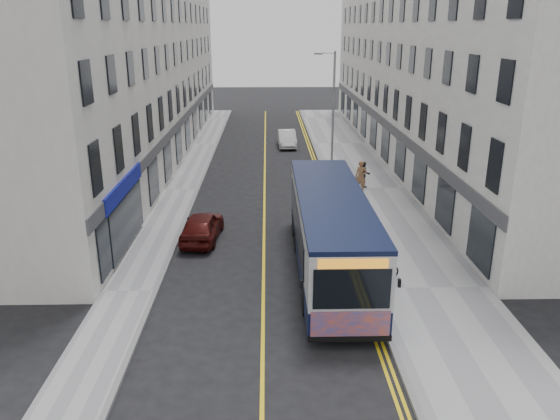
{
  "coord_description": "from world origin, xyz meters",
  "views": [
    {
      "loc": [
        0.19,
        -19.52,
        9.45
      ],
      "look_at": [
        0.74,
        3.6,
        1.6
      ],
      "focal_mm": 35.0,
      "sensor_mm": 36.0,
      "label": 1
    }
  ],
  "objects_px": {
    "bicycle": "(377,266)",
    "streetlamp": "(332,112)",
    "city_bus": "(330,230)",
    "pedestrian_far": "(364,175)",
    "car_maroon": "(202,226)",
    "car_white": "(287,139)",
    "pedestrian_near": "(361,177)"
  },
  "relations": [
    {
      "from": "pedestrian_far",
      "to": "car_white",
      "type": "bearing_deg",
      "value": 106.48
    },
    {
      "from": "streetlamp",
      "to": "city_bus",
      "type": "relative_size",
      "value": 0.71
    },
    {
      "from": "bicycle",
      "to": "car_white",
      "type": "bearing_deg",
      "value": 15.35
    },
    {
      "from": "pedestrian_near",
      "to": "pedestrian_far",
      "type": "height_order",
      "value": "pedestrian_near"
    },
    {
      "from": "car_maroon",
      "to": "bicycle",
      "type": "bearing_deg",
      "value": 153.6
    },
    {
      "from": "car_white",
      "to": "car_maroon",
      "type": "relative_size",
      "value": 1.01
    },
    {
      "from": "bicycle",
      "to": "streetlamp",
      "type": "bearing_deg",
      "value": 10.3
    },
    {
      "from": "car_white",
      "to": "bicycle",
      "type": "bearing_deg",
      "value": -85.76
    },
    {
      "from": "streetlamp",
      "to": "pedestrian_far",
      "type": "relative_size",
      "value": 5.0
    },
    {
      "from": "bicycle",
      "to": "pedestrian_far",
      "type": "xyz_separation_m",
      "value": [
        1.59,
        12.35,
        0.35
      ]
    },
    {
      "from": "pedestrian_far",
      "to": "bicycle",
      "type": "bearing_deg",
      "value": -99.39
    },
    {
      "from": "bicycle",
      "to": "car_maroon",
      "type": "bearing_deg",
      "value": 68.27
    },
    {
      "from": "city_bus",
      "to": "pedestrian_near",
      "type": "bearing_deg",
      "value": 74.34
    },
    {
      "from": "city_bus",
      "to": "car_white",
      "type": "distance_m",
      "value": 24.12
    },
    {
      "from": "streetlamp",
      "to": "car_maroon",
      "type": "height_order",
      "value": "streetlamp"
    },
    {
      "from": "city_bus",
      "to": "car_maroon",
      "type": "relative_size",
      "value": 2.88
    },
    {
      "from": "pedestrian_near",
      "to": "streetlamp",
      "type": "bearing_deg",
      "value": 137.23
    },
    {
      "from": "streetlamp",
      "to": "car_white",
      "type": "height_order",
      "value": "streetlamp"
    },
    {
      "from": "car_maroon",
      "to": "pedestrian_far",
      "type": "bearing_deg",
      "value": -133.23
    },
    {
      "from": "city_bus",
      "to": "pedestrian_near",
      "type": "xyz_separation_m",
      "value": [
        3.0,
        10.69,
        -0.74
      ]
    },
    {
      "from": "streetlamp",
      "to": "city_bus",
      "type": "bearing_deg",
      "value": -96.43
    },
    {
      "from": "bicycle",
      "to": "pedestrian_near",
      "type": "distance_m",
      "value": 11.53
    },
    {
      "from": "pedestrian_near",
      "to": "city_bus",
      "type": "bearing_deg",
      "value": -86.05
    },
    {
      "from": "pedestrian_far",
      "to": "car_white",
      "type": "height_order",
      "value": "pedestrian_far"
    },
    {
      "from": "pedestrian_near",
      "to": "car_white",
      "type": "relative_size",
      "value": 0.47
    },
    {
      "from": "pedestrian_near",
      "to": "car_maroon",
      "type": "xyz_separation_m",
      "value": [
        -8.49,
        -7.07,
        -0.39
      ]
    },
    {
      "from": "streetlamp",
      "to": "car_white",
      "type": "relative_size",
      "value": 2.01
    },
    {
      "from": "bicycle",
      "to": "pedestrian_far",
      "type": "bearing_deg",
      "value": 2.05
    },
    {
      "from": "city_bus",
      "to": "streetlamp",
      "type": "bearing_deg",
      "value": 83.57
    },
    {
      "from": "bicycle",
      "to": "car_maroon",
      "type": "distance_m",
      "value": 8.47
    },
    {
      "from": "car_maroon",
      "to": "pedestrian_near",
      "type": "bearing_deg",
      "value": -135.5
    },
    {
      "from": "car_white",
      "to": "car_maroon",
      "type": "xyz_separation_m",
      "value": [
        -4.65,
        -20.46,
        0.01
      ]
    }
  ]
}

